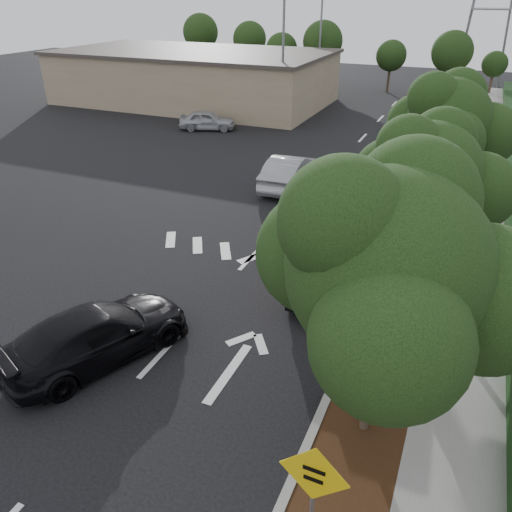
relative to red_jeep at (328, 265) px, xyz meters
The scene contains 18 objects.
ground 5.83m from the red_jeep, 123.68° to the right, with size 120.00×120.00×0.00m, color black.
curb 7.41m from the red_jeep, 78.92° to the left, with size 0.20×70.00×0.15m, color #9E9B93.
planting_strip 7.67m from the red_jeep, 71.51° to the left, with size 1.80×70.00×0.12m, color black.
sidewalk 8.46m from the red_jeep, 59.14° to the left, with size 2.00×70.00×0.12m, color gray.
commercial_building 31.70m from the red_jeep, 127.26° to the left, with size 22.00×12.00×4.00m, color gray.
transmission_tower 43.32m from the red_jeep, 86.27° to the left, with size 7.00×4.00×28.00m, color slate, non-canonical shape.
street_tree_near 5.89m from the red_jeep, 65.43° to the right, with size 3.80×3.80×5.92m, color black, non-canonical shape.
street_tree_mid 3.12m from the red_jeep, 35.46° to the left, with size 3.20×3.20×5.32m, color black, non-canonical shape.
street_tree_far 8.62m from the red_jeep, 73.63° to the left, with size 3.40×3.40×5.62m, color black, non-canonical shape.
light_pole_a 23.35m from the red_jeep, 114.53° to the left, with size 2.00×0.22×9.00m, color slate, non-canonical shape.
light_pole_b 34.91m from the red_jeep, 107.83° to the left, with size 2.00×0.22×9.00m, color slate, non-canonical shape.
red_jeep is the anchor object (origin of this frame).
silver_suv_ahead 6.75m from the red_jeep, 94.33° to the left, with size 2.67×5.78×1.61m, color #A2A4AA.
black_suv_oncoming 7.22m from the red_jeep, 129.83° to the right, with size 2.04×5.02×1.46m, color black.
silver_sedan_oncoming 9.75m from the red_jeep, 117.54° to the left, with size 1.65×4.72×1.56m, color #94959B.
parked_suv 21.82m from the red_jeep, 128.59° to the left, with size 1.53×3.81×1.30m, color #ACAEB4.
speed_hump_sign 8.65m from the red_jeep, 75.70° to the right, with size 1.16×0.10×2.46m.
terracotta_planter 4.83m from the red_jeep, 45.06° to the right, with size 0.76×0.76×1.32m.
Camera 1 is at (6.57, -8.75, 8.70)m, focal length 35.00 mm.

